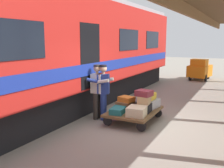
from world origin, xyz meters
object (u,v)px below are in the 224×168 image
object	(u,v)px
suitcase_burgundy_valise	(144,93)
suitcase_yellow_case	(149,96)
luggage_cart	(134,112)
suitcase_cream_canvas	(137,111)
suitcase_tan_vintage	(144,100)
suitcase_orange_carryall	(127,99)
suitcase_gray_aluminum	(149,103)
suitcase_black_hardshell	(143,107)
suitcase_brown_leather	(125,105)
suitcase_slate_roller	(132,103)
train_car	(53,52)
porter_in_overalls	(103,90)
suitcase_teal_softside	(118,110)
porter_by_door	(98,90)
baggage_tug	(200,70)

from	to	relation	value
suitcase_burgundy_valise	suitcase_yellow_case	size ratio (longest dim) A/B	0.92
luggage_cart	suitcase_cream_canvas	xyz separation A→B (m)	(-0.29, 0.51, 0.18)
suitcase_tan_vintage	suitcase_orange_carryall	size ratio (longest dim) A/B	0.93
suitcase_gray_aluminum	suitcase_yellow_case	xyz separation A→B (m)	(0.01, 0.02, 0.23)
suitcase_tan_vintage	suitcase_black_hardshell	bearing A→B (deg)	-31.75
suitcase_brown_leather	suitcase_orange_carryall	size ratio (longest dim) A/B	1.18
suitcase_cream_canvas	suitcase_slate_roller	xyz separation A→B (m)	(0.59, -1.01, -0.04)
luggage_cart	suitcase_tan_vintage	world-z (taller)	suitcase_tan_vintage
suitcase_orange_carryall	suitcase_burgundy_valise	size ratio (longest dim) A/B	0.97
suitcase_tan_vintage	suitcase_orange_carryall	xyz separation A→B (m)	(0.59, -0.04, -0.04)
train_car	luggage_cart	xyz separation A→B (m)	(-2.88, -0.23, -1.76)
porter_in_overalls	suitcase_teal_softside	bearing A→B (deg)	158.78
suitcase_slate_roller	train_car	bearing A→B (deg)	15.78
suitcase_orange_carryall	porter_by_door	world-z (taller)	porter_by_door
train_car	suitcase_gray_aluminum	size ratio (longest dim) A/B	26.85
luggage_cart	suitcase_black_hardshell	bearing A→B (deg)	180.00
porter_in_overalls	train_car	bearing A→B (deg)	-0.73
suitcase_brown_leather	suitcase_orange_carryall	xyz separation A→B (m)	(-0.03, -0.02, 0.19)
suitcase_brown_leather	suitcase_tan_vintage	world-z (taller)	suitcase_tan_vintage
suitcase_slate_roller	porter_by_door	size ratio (longest dim) A/B	0.31
suitcase_burgundy_valise	train_car	bearing A→B (deg)	4.08
baggage_tug	suitcase_gray_aluminum	bearing A→B (deg)	88.85
luggage_cart	suitcase_yellow_case	distance (m)	0.70
suitcase_teal_softside	baggage_tug	distance (m)	9.96
suitcase_gray_aluminum	suitcase_yellow_case	world-z (taller)	suitcase_yellow_case
luggage_cart	porter_in_overalls	size ratio (longest dim) A/B	1.08
suitcase_gray_aluminum	porter_by_door	bearing A→B (deg)	29.40
suitcase_gray_aluminum	suitcase_black_hardshell	xyz separation A→B (m)	(-0.00, 0.51, -0.01)
train_car	suitcase_tan_vintage	world-z (taller)	train_car
suitcase_tan_vintage	porter_in_overalls	bearing A→B (deg)	10.28
porter_in_overalls	suitcase_cream_canvas	bearing A→B (deg)	168.43
suitcase_tan_vintage	baggage_tug	world-z (taller)	baggage_tug
suitcase_black_hardshell	baggage_tug	distance (m)	9.43
luggage_cart	porter_by_door	world-z (taller)	porter_by_door
suitcase_burgundy_valise	suitcase_yellow_case	xyz separation A→B (m)	(0.02, -0.48, -0.19)
train_car	baggage_tug	distance (m)	10.32
suitcase_black_hardshell	suitcase_slate_roller	xyz separation A→B (m)	(0.59, -0.51, -0.03)
suitcase_brown_leather	suitcase_tan_vintage	xyz separation A→B (m)	(-0.62, 0.02, 0.24)
suitcase_brown_leather	porter_by_door	xyz separation A→B (m)	(0.81, 0.28, 0.46)
suitcase_cream_canvas	suitcase_slate_roller	world-z (taller)	suitcase_cream_canvas
suitcase_brown_leather	suitcase_tan_vintage	size ratio (longest dim) A/B	1.27
suitcase_gray_aluminum	suitcase_teal_softside	bearing A→B (deg)	59.92
suitcase_black_hardshell	suitcase_cream_canvas	bearing A→B (deg)	90.00
luggage_cart	porter_in_overalls	world-z (taller)	porter_in_overalls
suitcase_burgundy_valise	suitcase_teal_softside	bearing A→B (deg)	40.12
suitcase_slate_roller	suitcase_burgundy_valise	xyz separation A→B (m)	(-0.60, 0.50, 0.47)
suitcase_brown_leather	baggage_tug	size ratio (longest dim) A/B	0.27
suitcase_slate_roller	suitcase_brown_leather	bearing A→B (deg)	90.00
suitcase_slate_roller	porter_by_door	xyz separation A→B (m)	(0.81, 0.79, 0.49)
suitcase_yellow_case	suitcase_burgundy_valise	bearing A→B (deg)	92.48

